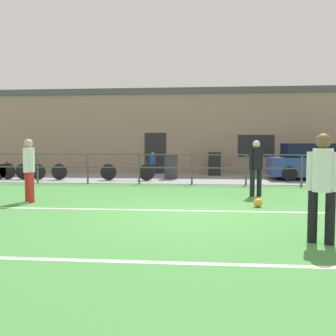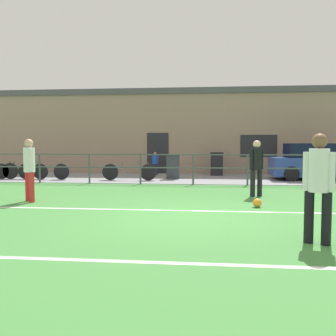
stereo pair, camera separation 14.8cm
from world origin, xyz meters
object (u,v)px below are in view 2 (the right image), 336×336
object	(u,v)px
player_goalkeeper	(256,165)
player_winger	(319,182)
soccer_ball_spare	(257,203)
spectator_child	(155,162)
trash_bin_1	(173,166)
bicycle_parked_2	(129,172)
bicycle_parked_3	(21,171)
parked_car_red	(320,162)
player_striker	(29,166)
trash_bin_0	(217,164)
bicycle_parked_1	(43,171)

from	to	relation	value
player_goalkeeper	player_winger	size ratio (longest dim) A/B	0.97
soccer_ball_spare	player_winger	bearing A→B (deg)	-82.00
spectator_child	trash_bin_1	distance (m)	2.13
bicycle_parked_2	spectator_child	bearing A→B (deg)	75.45
player_winger	bicycle_parked_3	world-z (taller)	player_winger
soccer_ball_spare	parked_car_red	bearing A→B (deg)	63.32
player_striker	parked_car_red	bearing A→B (deg)	78.30
bicycle_parked_2	trash_bin_0	xyz separation A→B (m)	(3.69, 2.81, 0.21)
player_striker	player_winger	world-z (taller)	player_winger
bicycle_parked_2	player_goalkeeper	bearing A→B (deg)	-41.61
parked_car_red	bicycle_parked_1	size ratio (longest dim) A/B	1.82
bicycle_parked_2	trash_bin_1	size ratio (longest dim) A/B	2.14
bicycle_parked_2	bicycle_parked_1	bearing A→B (deg)	180.00
player_winger	trash_bin_1	distance (m)	10.50
player_goalkeeper	trash_bin_0	xyz separation A→B (m)	(-0.93, 6.91, -0.34)
player_striker	player_winger	xyz separation A→B (m)	(6.29, -3.44, 0.01)
player_striker	bicycle_parked_2	distance (m)	5.91
bicycle_parked_1	parked_car_red	bearing A→B (deg)	5.55
soccer_ball_spare	trash_bin_0	world-z (taller)	trash_bin_0
trash_bin_0	soccer_ball_spare	bearing A→B (deg)	-85.36
soccer_ball_spare	bicycle_parked_1	xyz separation A→B (m)	(-8.10, 5.95, 0.27)
bicycle_parked_1	bicycle_parked_2	world-z (taller)	bicycle_parked_2
bicycle_parked_2	trash_bin_0	distance (m)	4.64
bicycle_parked_2	bicycle_parked_3	bearing A→B (deg)	180.00
player_winger	soccer_ball_spare	size ratio (longest dim) A/B	7.85
player_winger	bicycle_parked_2	world-z (taller)	player_winger
bicycle_parked_3	trash_bin_1	xyz separation A→B (m)	(6.46, 0.87, 0.19)
player_goalkeeper	soccer_ball_spare	size ratio (longest dim) A/B	7.62
player_striker	spectator_child	distance (m)	8.71
player_striker	trash_bin_0	bearing A→B (deg)	101.19
player_striker	trash_bin_1	bearing A→B (deg)	106.37
soccer_ball_spare	trash_bin_1	world-z (taller)	trash_bin_1
bicycle_parked_1	bicycle_parked_2	bearing A→B (deg)	-0.00
soccer_ball_spare	parked_car_red	distance (m)	7.95
bicycle_parked_1	trash_bin_1	bearing A→B (deg)	9.11
bicycle_parked_3	soccer_ball_spare	bearing A→B (deg)	-33.16
player_winger	spectator_child	distance (m)	12.58
parked_car_red	trash_bin_0	bearing A→B (deg)	158.57
trash_bin_1	bicycle_parked_1	bearing A→B (deg)	-170.89
player_winger	spectator_child	world-z (taller)	player_winger
bicycle_parked_1	trash_bin_1	distance (m)	5.52
soccer_ball_spare	bicycle_parked_1	bearing A→B (deg)	143.70
player_goalkeeper	parked_car_red	size ratio (longest dim) A/B	0.40
spectator_child	bicycle_parked_1	xyz separation A→B (m)	(-4.41, -2.73, -0.29)
player_striker	soccer_ball_spare	world-z (taller)	player_striker
bicycle_parked_2	bicycle_parked_3	world-z (taller)	bicycle_parked_2
bicycle_parked_3	parked_car_red	bearing A→B (deg)	5.11
player_striker	bicycle_parked_2	size ratio (longest dim) A/B	0.72
player_goalkeeper	trash_bin_0	size ratio (longest dim) A/B	1.47
parked_car_red	player_goalkeeper	bearing A→B (deg)	-122.53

